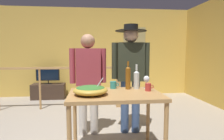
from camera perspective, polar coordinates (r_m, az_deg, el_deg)
ground_plane at (r=3.14m, az=-7.96°, el=-19.23°), size 8.09×8.09×0.00m
back_wall at (r=5.81m, az=-7.21°, el=5.27°), size 6.22×0.10×2.60m
framed_picture at (r=5.91m, az=6.70°, el=9.43°), size 0.67×0.03×0.65m
stair_railing at (r=4.51m, az=-13.70°, el=-2.87°), size 3.68×0.10×1.02m
tv_console at (r=5.70m, az=-18.36°, el=-6.00°), size 0.90×0.40×0.42m
flat_screen_tv at (r=5.59m, az=-18.57°, el=-1.34°), size 0.63×0.12×0.44m
serving_table at (r=2.36m, az=0.94°, el=-9.14°), size 1.12×0.74×0.81m
salad_bowl at (r=2.24m, az=-6.43°, el=-5.87°), size 0.40×0.40×0.20m
wine_glass at (r=2.64m, az=10.24°, el=-2.81°), size 0.08×0.08×0.18m
wine_bottle_amber at (r=2.56m, az=4.80°, el=-2.16°), size 0.07×0.07×0.37m
wine_bottle_clear at (r=2.60m, az=7.29°, el=-2.68°), size 0.08×0.08×0.33m
mug_red at (r=2.49m, az=10.77°, el=-5.02°), size 0.11×0.08×0.10m
mug_teal at (r=2.61m, az=0.40°, el=-4.48°), size 0.12×0.09×0.10m
person_standing_left at (r=3.01m, az=-7.12°, el=-1.86°), size 0.57×0.24×1.58m
person_standing_right at (r=3.06m, az=5.56°, el=0.60°), size 0.60×0.49×1.74m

